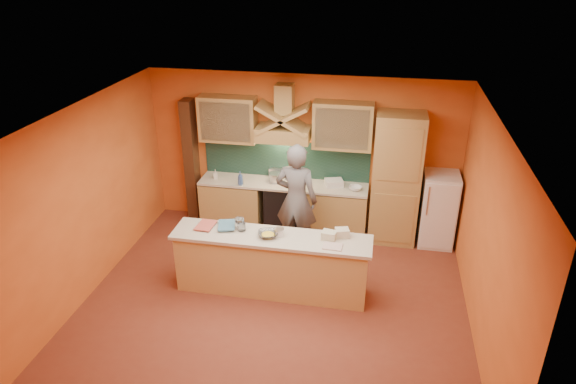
% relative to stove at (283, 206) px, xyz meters
% --- Properties ---
extents(floor, '(5.50, 5.00, 0.01)m').
position_rel_stove_xyz_m(floor, '(0.30, -2.20, -0.45)').
color(floor, brown).
rests_on(floor, ground).
extents(ceiling, '(5.50, 5.00, 0.01)m').
position_rel_stove_xyz_m(ceiling, '(0.30, -2.20, 2.35)').
color(ceiling, white).
rests_on(ceiling, wall_back).
extents(wall_back, '(5.50, 0.02, 2.80)m').
position_rel_stove_xyz_m(wall_back, '(0.30, 0.30, 0.95)').
color(wall_back, orange).
rests_on(wall_back, floor).
extents(wall_front, '(5.50, 0.02, 2.80)m').
position_rel_stove_xyz_m(wall_front, '(0.30, -4.70, 0.95)').
color(wall_front, orange).
rests_on(wall_front, floor).
extents(wall_left, '(0.02, 5.00, 2.80)m').
position_rel_stove_xyz_m(wall_left, '(-2.45, -2.20, 0.95)').
color(wall_left, orange).
rests_on(wall_left, floor).
extents(wall_right, '(0.02, 5.00, 2.80)m').
position_rel_stove_xyz_m(wall_right, '(3.05, -2.20, 0.95)').
color(wall_right, orange).
rests_on(wall_right, floor).
extents(base_cabinet_left, '(1.10, 0.60, 0.86)m').
position_rel_stove_xyz_m(base_cabinet_left, '(-0.95, 0.00, -0.02)').
color(base_cabinet_left, tan).
rests_on(base_cabinet_left, floor).
extents(base_cabinet_right, '(1.10, 0.60, 0.86)m').
position_rel_stove_xyz_m(base_cabinet_right, '(0.95, 0.00, -0.02)').
color(base_cabinet_right, tan).
rests_on(base_cabinet_right, floor).
extents(counter_top, '(3.00, 0.62, 0.04)m').
position_rel_stove_xyz_m(counter_top, '(-0.00, 0.00, 0.45)').
color(counter_top, beige).
rests_on(counter_top, base_cabinet_left).
extents(stove, '(0.60, 0.58, 0.90)m').
position_rel_stove_xyz_m(stove, '(0.00, 0.00, 0.00)').
color(stove, black).
rests_on(stove, floor).
extents(backsplash, '(3.00, 0.03, 0.70)m').
position_rel_stove_xyz_m(backsplash, '(-0.00, 0.28, 0.80)').
color(backsplash, '#16322A').
rests_on(backsplash, wall_back).
extents(range_hood, '(0.92, 0.50, 0.24)m').
position_rel_stove_xyz_m(range_hood, '(0.00, 0.05, 1.37)').
color(range_hood, tan).
rests_on(range_hood, wall_back).
extents(hood_chimney, '(0.30, 0.30, 0.50)m').
position_rel_stove_xyz_m(hood_chimney, '(0.00, 0.15, 1.95)').
color(hood_chimney, tan).
rests_on(hood_chimney, wall_back).
extents(upper_cabinet_left, '(1.00, 0.35, 0.80)m').
position_rel_stove_xyz_m(upper_cabinet_left, '(-1.00, 0.12, 1.55)').
color(upper_cabinet_left, tan).
rests_on(upper_cabinet_left, wall_back).
extents(upper_cabinet_right, '(1.00, 0.35, 0.80)m').
position_rel_stove_xyz_m(upper_cabinet_right, '(1.00, 0.12, 1.55)').
color(upper_cabinet_right, tan).
rests_on(upper_cabinet_right, wall_back).
extents(pantry_column, '(0.80, 0.60, 2.30)m').
position_rel_stove_xyz_m(pantry_column, '(1.95, 0.00, 0.70)').
color(pantry_column, tan).
rests_on(pantry_column, floor).
extents(fridge, '(0.58, 0.60, 1.30)m').
position_rel_stove_xyz_m(fridge, '(2.70, 0.00, 0.20)').
color(fridge, white).
rests_on(fridge, floor).
extents(trim_column_left, '(0.20, 0.30, 2.30)m').
position_rel_stove_xyz_m(trim_column_left, '(-1.75, 0.15, 0.70)').
color(trim_column_left, '#472816').
rests_on(trim_column_left, floor).
extents(island_body, '(2.80, 0.55, 0.88)m').
position_rel_stove_xyz_m(island_body, '(0.20, -1.90, -0.01)').
color(island_body, '#D7B56E').
rests_on(island_body, floor).
extents(island_top, '(2.90, 0.62, 0.05)m').
position_rel_stove_xyz_m(island_top, '(0.20, -1.90, 0.47)').
color(island_top, beige).
rests_on(island_top, island_body).
extents(person, '(0.76, 0.56, 1.93)m').
position_rel_stove_xyz_m(person, '(0.37, -0.73, 0.52)').
color(person, slate).
rests_on(person, floor).
extents(pot_large, '(0.28, 0.28, 0.16)m').
position_rel_stove_xyz_m(pot_large, '(-0.14, 0.03, 0.53)').
color(pot_large, silver).
rests_on(pot_large, stove).
extents(pot_small, '(0.21, 0.21, 0.14)m').
position_rel_stove_xyz_m(pot_small, '(0.10, 0.17, 0.52)').
color(pot_small, '#B0B1B7').
rests_on(pot_small, stove).
extents(soap_bottle_a, '(0.10, 0.10, 0.17)m').
position_rel_stove_xyz_m(soap_bottle_a, '(-1.24, -0.03, 0.55)').
color(soap_bottle_a, beige).
rests_on(soap_bottle_a, counter_top).
extents(soap_bottle_b, '(0.13, 0.13, 0.25)m').
position_rel_stove_xyz_m(soap_bottle_b, '(-0.72, -0.22, 0.59)').
color(soap_bottle_b, '#375798').
rests_on(soap_bottle_b, counter_top).
extents(bowl_back, '(0.29, 0.29, 0.07)m').
position_rel_stove_xyz_m(bowl_back, '(1.28, -0.07, 0.50)').
color(bowl_back, silver).
rests_on(bowl_back, counter_top).
extents(dish_rack, '(0.36, 0.32, 0.11)m').
position_rel_stove_xyz_m(dish_rack, '(0.90, 0.05, 0.52)').
color(dish_rack, silver).
rests_on(dish_rack, counter_top).
extents(book_lower, '(0.28, 0.36, 0.03)m').
position_rel_stove_xyz_m(book_lower, '(-0.94, -1.80, 0.51)').
color(book_lower, '#C35345').
rests_on(book_lower, island_top).
extents(book_upper, '(0.33, 0.39, 0.03)m').
position_rel_stove_xyz_m(book_upper, '(-0.62, -1.81, 0.53)').
color(book_upper, teal).
rests_on(book_upper, island_top).
extents(jar_large, '(0.15, 0.15, 0.17)m').
position_rel_stove_xyz_m(jar_large, '(-0.30, -1.78, 0.58)').
color(jar_large, silver).
rests_on(jar_large, island_top).
extents(jar_small, '(0.14, 0.14, 0.13)m').
position_rel_stove_xyz_m(jar_small, '(-0.26, -1.83, 0.56)').
color(jar_small, silver).
rests_on(jar_small, island_top).
extents(kitchen_scale, '(0.13, 0.13, 0.09)m').
position_rel_stove_xyz_m(kitchen_scale, '(0.32, -1.87, 0.54)').
color(kitchen_scale, white).
rests_on(kitchen_scale, island_top).
extents(mixing_bowl, '(0.36, 0.36, 0.07)m').
position_rel_stove_xyz_m(mixing_bowl, '(0.16, -1.92, 0.53)').
color(mixing_bowl, silver).
rests_on(mixing_bowl, island_top).
extents(cloth, '(0.28, 0.21, 0.02)m').
position_rel_stove_xyz_m(cloth, '(1.10, -2.04, 0.50)').
color(cloth, beige).
rests_on(cloth, island_top).
extents(grocery_bag_a, '(0.23, 0.20, 0.13)m').
position_rel_stove_xyz_m(grocery_bag_a, '(1.20, -1.73, 0.56)').
color(grocery_bag_a, beige).
rests_on(grocery_bag_a, island_top).
extents(grocery_bag_b, '(0.22, 0.19, 0.12)m').
position_rel_stove_xyz_m(grocery_bag_b, '(1.03, -1.83, 0.56)').
color(grocery_bag_b, beige).
rests_on(grocery_bag_b, island_top).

